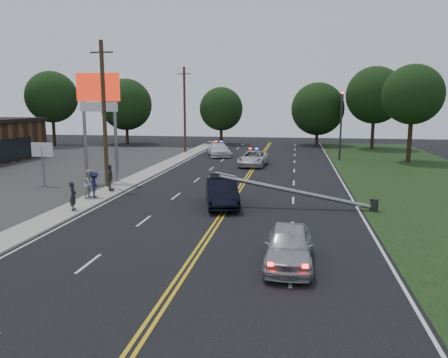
% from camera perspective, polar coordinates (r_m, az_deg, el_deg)
% --- Properties ---
extents(ground, '(120.00, 120.00, 0.00)m').
position_cam_1_polar(ground, '(17.76, -3.41, -9.40)').
color(ground, black).
rests_on(ground, ground).
extents(sidewalk, '(1.80, 70.00, 0.12)m').
position_cam_1_polar(sidewalk, '(29.58, -15.12, -1.77)').
color(sidewalk, '#A39E93').
rests_on(sidewalk, ground).
extents(centerline_yellow, '(0.36, 80.00, 0.00)m').
position_cam_1_polar(centerline_yellow, '(27.25, 1.21, -2.52)').
color(centerline_yellow, gold).
rests_on(centerline_yellow, ground).
extents(pylon_sign, '(3.20, 0.35, 8.00)m').
position_cam_1_polar(pylon_sign, '(33.52, -16.06, 9.74)').
color(pylon_sign, gray).
rests_on(pylon_sign, ground).
extents(small_sign, '(1.60, 0.14, 3.10)m').
position_cam_1_polar(small_sign, '(33.62, -22.63, 3.10)').
color(small_sign, gray).
rests_on(small_sign, ground).
extents(traffic_signal, '(0.28, 0.41, 7.05)m').
position_cam_1_polar(traffic_signal, '(46.60, 15.06, 7.51)').
color(traffic_signal, '#2D2D30').
rests_on(traffic_signal, ground).
extents(fallen_streetlight, '(9.36, 0.44, 1.91)m').
position_cam_1_polar(fallen_streetlight, '(24.85, 10.17, -1.75)').
color(fallen_streetlight, '#2D2D30').
rests_on(fallen_streetlight, ground).
extents(utility_pole_mid, '(1.60, 0.28, 10.00)m').
position_cam_1_polar(utility_pole_mid, '(31.17, -15.37, 8.11)').
color(utility_pole_mid, '#382619').
rests_on(utility_pole_mid, ground).
extents(utility_pole_far, '(1.60, 0.28, 10.00)m').
position_cam_1_polar(utility_pole_far, '(51.99, -5.16, 8.99)').
color(utility_pole_far, '#382619').
rests_on(utility_pole_far, ground).
extents(tree_4, '(6.95, 6.95, 10.16)m').
position_cam_1_polar(tree_4, '(64.78, -21.59, 9.93)').
color(tree_4, black).
rests_on(tree_4, ground).
extents(tree_5, '(7.35, 7.35, 9.34)m').
position_cam_1_polar(tree_5, '(65.10, -12.67, 9.47)').
color(tree_5, black).
rests_on(tree_5, ground).
extents(tree_6, '(6.18, 6.18, 8.13)m').
position_cam_1_polar(tree_6, '(63.10, -0.36, 9.13)').
color(tree_6, black).
rests_on(tree_6, ground).
extents(tree_7, '(7.32, 7.32, 8.73)m').
position_cam_1_polar(tree_7, '(62.91, 12.14, 8.94)').
color(tree_7, black).
rests_on(tree_7, ground).
extents(tree_8, '(7.26, 7.26, 10.50)m').
position_cam_1_polar(tree_8, '(59.83, 19.09, 10.30)').
color(tree_8, black).
rests_on(tree_8, ground).
extents(tree_9, '(5.90, 5.90, 9.65)m').
position_cam_1_polar(tree_9, '(47.48, 23.44, 10.08)').
color(tree_9, black).
rests_on(tree_9, ground).
extents(crashed_sedan, '(2.80, 5.15, 1.61)m').
position_cam_1_polar(crashed_sedan, '(25.17, -0.31, -1.71)').
color(crashed_sedan, black).
rests_on(crashed_sedan, ground).
extents(waiting_sedan, '(1.75, 4.27, 1.45)m').
position_cam_1_polar(waiting_sedan, '(16.27, 8.46, -8.63)').
color(waiting_sedan, '#B0B2B9').
rests_on(waiting_sedan, ground).
extents(emergency_a, '(2.76, 5.24, 1.41)m').
position_cam_1_polar(emergency_a, '(41.32, 3.84, 2.69)').
color(emergency_a, silver).
rests_on(emergency_a, ground).
extents(emergency_b, '(3.64, 5.67, 1.53)m').
position_cam_1_polar(emergency_b, '(48.83, -0.73, 3.89)').
color(emergency_b, silver).
rests_on(emergency_b, ground).
extents(bystander_a, '(0.51, 0.65, 1.57)m').
position_cam_1_polar(bystander_a, '(25.01, -19.11, -2.10)').
color(bystander_a, '#222229').
rests_on(bystander_a, sidewalk).
extents(bystander_b, '(0.72, 0.89, 1.74)m').
position_cam_1_polar(bystander_b, '(27.93, -17.12, -0.60)').
color(bystander_b, '#ADADB2').
rests_on(bystander_b, sidewalk).
extents(bystander_c, '(0.91, 1.18, 1.60)m').
position_cam_1_polar(bystander_c, '(27.92, -16.51, -0.72)').
color(bystander_c, '#1C1C46').
rests_on(bystander_c, sidewalk).
extents(bystander_d, '(0.66, 1.11, 1.77)m').
position_cam_1_polar(bystander_d, '(29.85, -14.67, 0.19)').
color(bystander_d, '#4E463E').
rests_on(bystander_d, sidewalk).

